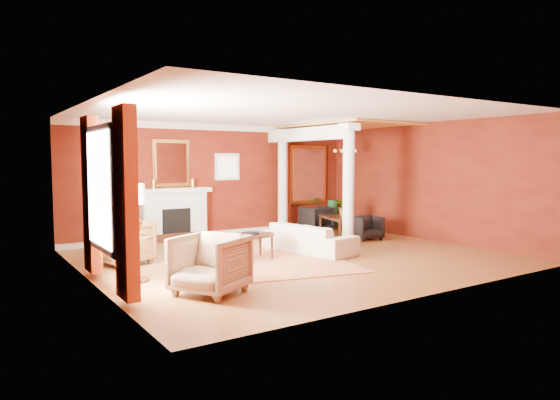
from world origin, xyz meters
TOP-DOWN VIEW (x-y plane):
  - ground at (0.00, 0.00)m, footprint 8.00×8.00m
  - room_shell at (0.00, 0.00)m, footprint 8.04×7.04m
  - fireplace at (-1.30, 3.32)m, footprint 1.85×0.42m
  - overmantel_mirror at (-1.30, 3.45)m, footprint 0.95×0.07m
  - flank_window_left at (-2.85, 3.46)m, footprint 0.70×0.07m
  - flank_window_right at (0.25, 3.46)m, footprint 0.70×0.07m
  - left_window at (-3.89, -0.60)m, footprint 0.21×2.55m
  - column_front at (1.70, 0.30)m, footprint 0.36×0.36m
  - column_back at (1.70, 3.00)m, footprint 0.36×0.36m
  - header_beam at (1.70, 1.90)m, footprint 0.30×3.20m
  - amber_ceiling at (2.85, 1.75)m, footprint 2.30×3.40m
  - dining_mirror at (2.90, 3.45)m, footprint 1.30×0.07m
  - chandelier at (2.90, 1.80)m, footprint 0.60×0.62m
  - crown_trim at (0.00, 3.46)m, footprint 8.00×0.08m
  - base_trim at (0.00, 3.46)m, footprint 8.00×0.08m
  - rug at (-0.72, 0.35)m, footprint 3.92×4.68m
  - sofa at (0.52, 0.22)m, footprint 1.02×2.18m
  - armchair_leopard at (-3.17, 1.14)m, footprint 1.06×1.10m
  - armchair_stripe at (-2.68, -1.64)m, footprint 1.23×1.25m
  - coffee_table at (-0.92, 0.20)m, footprint 1.02×1.02m
  - coffee_book at (-0.90, 0.14)m, footprint 0.15×0.10m
  - side_table at (-3.40, -0.29)m, footprint 0.64×0.64m
  - dining_table at (2.68, 1.67)m, footprint 0.84×1.48m
  - dining_chair_near at (2.75, 0.78)m, footprint 0.73×0.70m
  - dining_chair_far at (2.63, 2.70)m, footprint 0.75×0.70m
  - green_urn at (3.46, 3.00)m, footprint 0.34×0.34m
  - potted_plant at (2.73, 1.59)m, footprint 0.60×0.65m

SIDE VIEW (x-z plane):
  - ground at x=0.00m, z-range 0.00..0.00m
  - rug at x=-0.72m, z-range 0.00..0.02m
  - base_trim at x=0.00m, z-range 0.00..0.12m
  - green_urn at x=3.46m, z-range -0.09..0.73m
  - dining_chair_near at x=2.75m, z-range 0.00..0.65m
  - dining_chair_far at x=2.63m, z-range 0.00..0.76m
  - dining_table at x=2.68m, z-range 0.00..0.78m
  - sofa at x=0.52m, z-range 0.00..0.82m
  - armchair_leopard at x=-3.17m, z-range 0.00..0.92m
  - coffee_table at x=-0.92m, z-range 0.21..0.72m
  - armchair_stripe at x=-2.68m, z-range 0.00..0.96m
  - coffee_book at x=-0.90m, z-range 0.51..0.74m
  - fireplace at x=-1.30m, z-range 0.00..1.29m
  - potted_plant at x=2.73m, z-range 0.78..1.23m
  - side_table at x=-3.40m, z-range 0.29..1.88m
  - left_window at x=-3.89m, z-range 0.12..2.72m
  - column_front at x=1.70m, z-range 0.03..2.83m
  - column_back at x=1.70m, z-range 0.03..2.83m
  - dining_mirror at x=2.90m, z-range 0.70..2.40m
  - flank_window_left at x=-2.85m, z-range 1.45..2.15m
  - flank_window_right at x=0.25m, z-range 1.45..2.15m
  - overmantel_mirror at x=-1.30m, z-range 1.33..2.47m
  - room_shell at x=0.00m, z-range 0.56..3.48m
  - chandelier at x=2.90m, z-range 1.87..2.62m
  - header_beam at x=1.70m, z-range 2.46..2.78m
  - crown_trim at x=0.00m, z-range 2.74..2.90m
  - amber_ceiling at x=2.85m, z-range 2.85..2.89m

